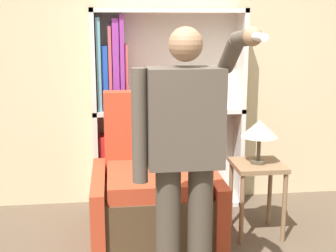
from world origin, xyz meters
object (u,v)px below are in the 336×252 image
object	(u,v)px
bookcase	(149,114)
table_lamp	(260,130)
side_table	(257,178)
armchair	(155,195)
person_standing	(185,154)

from	to	relation	value
bookcase	table_lamp	size ratio (longest dim) A/B	5.21
side_table	table_lamp	bearing A→B (deg)	0.00
armchair	bookcase	bearing A→B (deg)	88.72
armchair	side_table	distance (m)	0.84
bookcase	armchair	world-z (taller)	bookcase
bookcase	armchair	size ratio (longest dim) A/B	1.58
armchair	table_lamp	bearing A→B (deg)	-2.07
person_standing	table_lamp	distance (m)	1.17
table_lamp	armchair	bearing A→B (deg)	177.93
armchair	person_standing	size ratio (longest dim) A/B	0.68
bookcase	armchair	bearing A→B (deg)	-91.28
armchair	person_standing	bearing A→B (deg)	-84.48
armchair	person_standing	world-z (taller)	person_standing
armchair	person_standing	distance (m)	1.11
armchair	side_table	world-z (taller)	armchair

